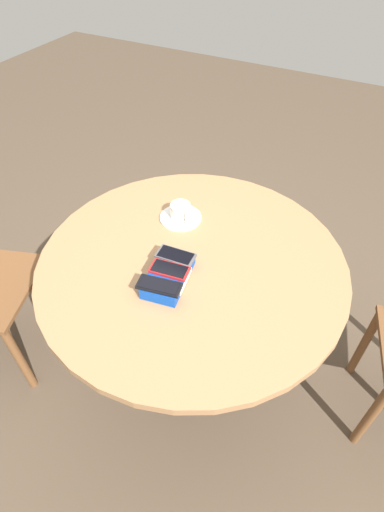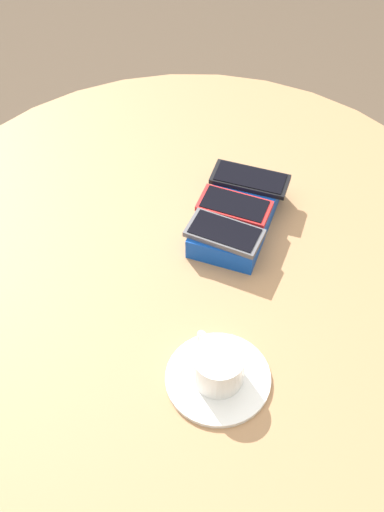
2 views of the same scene
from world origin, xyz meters
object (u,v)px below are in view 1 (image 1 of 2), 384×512
(phone_black, at_px, (159,286))
(phone_red, at_px, (170,270))
(saucer, at_px, (181,218))
(phone_box, at_px, (169,276))
(coffee_cup, at_px, (181,211))
(phone_gray, at_px, (176,256))
(round_table, at_px, (192,282))

(phone_black, xyz_separation_m, phone_red, (0.08, 0.01, 0.00))
(phone_red, xyz_separation_m, saucer, (0.30, 0.13, -0.05))
(phone_box, height_order, coffee_cup, coffee_cup)
(phone_box, distance_m, coffee_cup, 0.33)
(phone_box, xyz_separation_m, phone_gray, (0.07, 0.01, 0.03))
(saucer, distance_m, coffee_cup, 0.03)
(phone_gray, bearing_deg, saucer, 25.22)
(phone_black, distance_m, phone_red, 0.08)
(phone_box, xyz_separation_m, saucer, (0.31, 0.12, -0.02))
(phone_red, bearing_deg, round_table, -10.78)
(phone_black, xyz_separation_m, saucer, (0.38, 0.13, -0.05))
(phone_black, height_order, coffee_cup, coffee_cup)
(phone_black, distance_m, phone_gray, 0.14)
(phone_red, relative_size, phone_gray, 1.00)
(phone_black, xyz_separation_m, coffee_cup, (0.38, 0.13, -0.01))
(phone_box, height_order, phone_gray, phone_gray)
(round_table, bearing_deg, saucer, 38.58)
(phone_red, relative_size, coffee_cup, 1.39)
(phone_gray, bearing_deg, phone_black, -172.27)
(coffee_cup, bearing_deg, saucer, 55.06)
(coffee_cup, bearing_deg, phone_box, -158.48)
(phone_red, bearing_deg, phone_gray, 11.82)
(phone_red, bearing_deg, phone_box, 131.57)
(round_table, xyz_separation_m, phone_box, (-0.12, 0.03, 0.14))
(round_table, height_order, phone_gray, phone_gray)
(round_table, height_order, phone_red, phone_red)
(phone_black, relative_size, saucer, 0.92)
(phone_black, distance_m, saucer, 0.40)
(coffee_cup, bearing_deg, phone_gray, -155.06)
(phone_box, distance_m, saucer, 0.33)
(coffee_cup, bearing_deg, phone_red, -157.76)
(round_table, distance_m, phone_red, 0.21)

